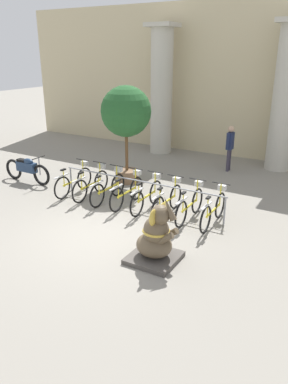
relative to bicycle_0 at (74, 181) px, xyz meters
The scene contains 17 objects.
ground_plane 3.03m from the bicycle_0, 37.13° to the right, with size 60.00×60.00×0.00m, color gray.
building_facade 7.65m from the bicycle_0, 70.54° to the left, with size 20.00×0.20×6.00m.
column_left 6.20m from the bicycle_0, 90.55° to the left, with size 1.12×1.12×5.16m.
column_right 7.87m from the bicycle_0, 50.03° to the left, with size 1.12×1.12×5.16m.
bike_rack 2.25m from the bicycle_0, ahead, with size 5.08×0.05×0.77m.
bicycle_0 is the anchor object (origin of this frame).
bicycle_1 0.64m from the bicycle_0, ahead, with size 0.48×1.73×0.98m.
bicycle_2 1.28m from the bicycle_0, ahead, with size 0.48×1.73×0.98m.
bicycle_3 1.92m from the bicycle_0, ahead, with size 0.48×1.73×0.98m.
bicycle_4 2.56m from the bicycle_0, ahead, with size 0.48×1.73×0.98m.
bicycle_5 3.20m from the bicycle_0, ahead, with size 0.48×1.73×0.98m.
bicycle_6 3.84m from the bicycle_0, ahead, with size 0.48×1.73×0.98m.
bicycle_7 4.48m from the bicycle_0, ahead, with size 0.48×1.73×0.98m.
elephant_statue 4.64m from the bicycle_0, 28.87° to the right, with size 1.00×1.00×1.51m.
motorcycle 2.04m from the bicycle_0, behind, with size 1.99×0.55×0.95m.
person_pedestrian 5.76m from the bicycle_0, 54.23° to the left, with size 0.22×0.47×1.65m.
potted_tree 2.65m from the bicycle_0, 65.52° to the left, with size 1.61×1.61×3.15m.
Camera 1 is at (4.90, -6.48, 4.14)m, focal length 35.00 mm.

